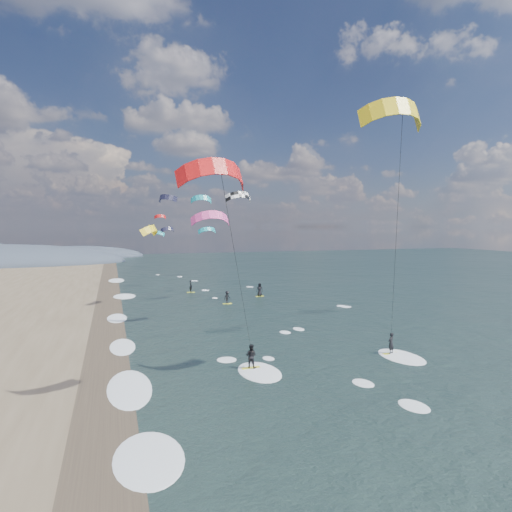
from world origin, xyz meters
name	(u,v)px	position (x,y,z in m)	size (l,w,h in m)	color
ground	(348,405)	(0.00, 0.00, 0.00)	(260.00, 260.00, 0.00)	black
wet_sand_strip	(106,369)	(-12.00, 10.00, 0.00)	(3.00, 240.00, 0.00)	#382D23
kitesurfer_near_a	(402,174)	(4.54, 1.99, 12.28)	(7.46, 8.20, 16.66)	yellow
kitesurfer_near_b	(234,245)	(-5.33, 2.80, 8.28)	(6.93, 8.42, 13.19)	yellow
far_kitesurfers	(233,292)	(3.23, 33.92, 0.84)	(9.16, 11.15, 1.78)	yellow
bg_kite_field	(183,216)	(-0.36, 50.61, 10.92)	(15.42, 74.82, 7.13)	teal
shoreline_surf	(123,348)	(-10.80, 14.75, 0.00)	(2.40, 79.40, 0.11)	white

